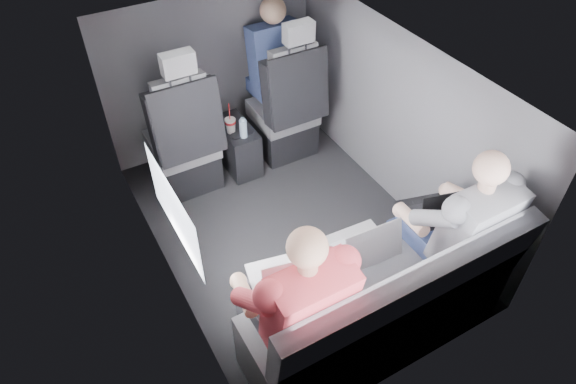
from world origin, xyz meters
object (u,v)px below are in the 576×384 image
front_seat_right (286,114)px  laptop_black (435,210)px  passenger_rear_left (294,303)px  front_seat_left (185,146)px  passenger_rear_right (454,227)px  rear_bench (381,311)px  laptop_white (287,277)px  soda_cup (230,125)px  water_bottle (243,128)px  laptop_silver (363,244)px  center_console (237,146)px  passenger_front_right (274,61)px

front_seat_right → laptop_black: front_seat_right is taller
laptop_black → passenger_rear_left: bearing=-171.3°
front_seat_left → passenger_rear_right: 2.08m
rear_bench → passenger_rear_right: passenger_rear_right is taller
passenger_rear_left → passenger_rear_right: bearing=0.0°
front_seat_right → laptop_white: size_ratio=3.18×
soda_cup → water_bottle: 0.12m
laptop_black → front_seat_left: bearing=121.5°
laptop_white → passenger_rear_right: (1.03, -0.16, 0.00)m
front_seat_left → water_bottle: (0.45, -0.11, 0.08)m
laptop_silver → laptop_white: bearing=179.2°
front_seat_left → passenger_rear_right: size_ratio=1.01×
front_seat_right → front_seat_left: bearing=180.0°
soda_cup → laptop_silver: 1.65m
passenger_rear_left → center_console: bearing=74.2°
front_seat_right → laptop_white: 1.90m
water_bottle → laptop_white: bearing=-107.2°
passenger_front_right → front_seat_left: bearing=-164.5°
front_seat_left → laptop_silver: front_seat_left is taller
center_console → laptop_silver: 1.75m
rear_bench → laptop_black: rear_bench is taller
rear_bench → soda_cup: rear_bench is taller
rear_bench → soda_cup: 1.90m
soda_cup → passenger_front_right: 0.67m
soda_cup → rear_bench: bearing=-88.2°
front_seat_right → laptop_white: bearing=-119.3°
front_seat_right → passenger_rear_right: size_ratio=1.01×
front_seat_right → laptop_silver: front_seat_right is taller
soda_cup → passenger_front_right: passenger_front_right is taller
passenger_rear_right → passenger_front_right: passenger_front_right is taller
front_seat_right → center_console: front_seat_right is taller
laptop_white → passenger_rear_right: bearing=-9.0°
laptop_black → center_console: bearing=108.3°
laptop_white → front_seat_left: bearing=89.2°
center_console → front_seat_right: bearing=-5.1°
front_seat_left → soda_cup: size_ratio=4.78×
rear_bench → laptop_silver: rear_bench is taller
laptop_silver → laptop_black: bearing=0.9°
water_bottle → passenger_front_right: passenger_front_right is taller
front_seat_right → laptop_silver: size_ratio=3.49×
water_bottle → front_seat_left: bearing=166.1°
rear_bench → passenger_front_right: 2.26m
rear_bench → water_bottle: rear_bench is taller
front_seat_left → passenger_rear_left: front_seat_left is taller
front_seat_left → rear_bench: bearing=-76.7°
front_seat_left → soda_cup: 0.40m
front_seat_right → passenger_rear_right: (0.10, -1.81, 0.24)m
center_console → soda_cup: size_ratio=1.81×
rear_bench → laptop_silver: 0.41m
front_seat_right → passenger_rear_left: size_ratio=1.00×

